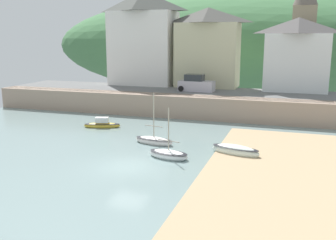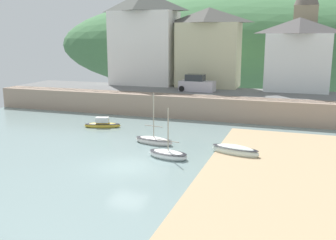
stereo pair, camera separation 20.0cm
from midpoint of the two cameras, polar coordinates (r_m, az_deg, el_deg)
name	(u,v)px [view 1 (the left image)]	position (r m, az deg, el deg)	size (l,w,h in m)	color
ground	(67,235)	(18.04, -15.01, -16.05)	(48.00, 41.00, 0.61)	gray
quay_seawall	(193,105)	(42.16, 3.59, 2.29)	(48.00, 9.40, 2.40)	tan
hillside_backdrop	(249,45)	(78.44, 11.83, 10.75)	(80.00, 44.00, 19.95)	#467949
waterfront_building_left	(143,38)	(51.63, -3.76, 12.03)	(8.62, 5.40, 11.95)	white
waterfront_building_centre	(208,47)	(49.09, 5.78, 10.67)	(7.90, 4.62, 9.72)	beige
waterfront_building_right	(297,54)	(47.94, 18.39, 9.27)	(7.38, 5.84, 8.38)	silver
church_with_spire	(304,28)	(51.92, 19.29, 12.71)	(3.00, 3.00, 14.11)	gray
dinghy_open_wooden	(102,125)	(37.88, -9.87, -0.67)	(3.64, 1.99, 1.13)	gold
sailboat_tall_mast	(235,151)	(29.15, 9.72, -4.50)	(3.90, 2.06, 0.99)	white
rowboat_small_beached	(154,141)	(31.65, -2.28, -3.07)	(3.51, 1.64, 4.36)	white
sailboat_nearest_shore	(169,154)	(28.01, -0.12, -5.11)	(3.27, 1.96, 3.84)	white
parked_car_near_slipway	(196,84)	(45.09, 4.04, 5.30)	(4.18, 1.91, 1.95)	#BBB5C1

